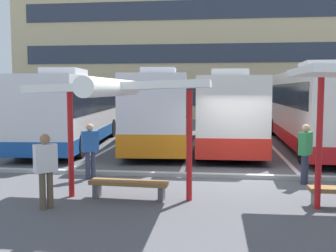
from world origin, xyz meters
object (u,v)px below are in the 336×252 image
(coach_bus_2, at_px, (227,112))
(waiting_shelter_0, at_px, (126,89))
(coach_bus_1, at_px, (161,110))
(coach_bus_0, at_px, (73,110))
(waiting_passenger_0, at_px, (90,147))
(waiting_passenger_1, at_px, (46,166))
(bench_0, at_px, (129,185))
(waiting_passenger_2, at_px, (305,149))
(coach_bus_3, at_px, (312,108))

(coach_bus_2, height_order, waiting_shelter_0, coach_bus_2)
(coach_bus_1, bearing_deg, coach_bus_0, -168.47)
(waiting_passenger_0, bearing_deg, waiting_passenger_1, -90.46)
(coach_bus_0, height_order, bench_0, coach_bus_0)
(waiting_passenger_1, bearing_deg, bench_0, 31.69)
(coach_bus_2, bearing_deg, waiting_shelter_0, -104.95)
(waiting_passenger_1, height_order, waiting_passenger_2, waiting_passenger_2)
(coach_bus_2, xyz_separation_m, waiting_shelter_0, (-2.60, -9.75, 1.04))
(coach_bus_2, relative_size, waiting_shelter_0, 2.23)
(coach_bus_0, distance_m, coach_bus_3, 11.18)
(coach_bus_0, distance_m, waiting_shelter_0, 10.32)
(coach_bus_0, distance_m, bench_0, 10.17)
(bench_0, bearing_deg, waiting_passenger_1, -148.31)
(waiting_shelter_0, height_order, waiting_passenger_2, waiting_shelter_0)
(waiting_shelter_0, bearing_deg, coach_bus_1, 93.13)
(waiting_passenger_2, bearing_deg, coach_bus_3, 76.11)
(coach_bus_2, bearing_deg, waiting_passenger_2, -75.01)
(coach_bus_1, relative_size, waiting_shelter_0, 2.38)
(waiting_shelter_0, relative_size, waiting_passenger_1, 2.86)
(coach_bus_0, bearing_deg, waiting_shelter_0, -63.13)
(coach_bus_0, height_order, coach_bus_3, coach_bus_3)
(waiting_passenger_0, bearing_deg, coach_bus_3, 43.75)
(bench_0, xyz_separation_m, waiting_passenger_1, (-1.65, -1.02, 0.63))
(coach_bus_3, xyz_separation_m, waiting_shelter_0, (-6.50, -10.07, 0.84))
(coach_bus_2, xyz_separation_m, waiting_passenger_2, (1.98, -7.40, -0.64))
(waiting_passenger_1, distance_m, waiting_passenger_2, 6.99)
(coach_bus_2, bearing_deg, coach_bus_0, -175.37)
(coach_bus_1, relative_size, bench_0, 5.85)
(waiting_passenger_1, bearing_deg, waiting_passenger_2, 26.82)
(coach_bus_0, relative_size, coach_bus_1, 0.92)
(coach_bus_0, bearing_deg, coach_bus_2, 4.63)
(coach_bus_1, xyz_separation_m, bench_0, (0.55, -9.79, -1.32))
(coach_bus_3, bearing_deg, coach_bus_1, -179.48)
(coach_bus_0, height_order, coach_bus_1, coach_bus_1)
(waiting_passenger_0, xyz_separation_m, waiting_passenger_2, (6.21, 0.06, 0.03))
(coach_bus_3, distance_m, waiting_shelter_0, 12.01)
(coach_bus_0, distance_m, waiting_passenger_2, 11.50)
(coach_bus_3, relative_size, waiting_passenger_2, 7.33)
(coach_bus_1, xyz_separation_m, waiting_passenger_1, (-1.10, -10.81, -0.68))
(coach_bus_3, bearing_deg, coach_bus_0, -175.39)
(coach_bus_3, height_order, waiting_passenger_0, coach_bus_3)
(coach_bus_3, distance_m, bench_0, 11.89)
(coach_bus_1, height_order, bench_0, coach_bus_1)
(coach_bus_0, xyz_separation_m, coach_bus_2, (7.25, 0.59, -0.07))
(coach_bus_0, height_order, coach_bus_2, coach_bus_0)
(coach_bus_2, height_order, coach_bus_3, coach_bus_3)
(bench_0, relative_size, waiting_passenger_0, 1.18)
(coach_bus_2, xyz_separation_m, waiting_passenger_0, (-4.23, -7.46, -0.67))
(waiting_passenger_2, bearing_deg, bench_0, -155.04)
(coach_bus_1, height_order, coach_bus_2, coach_bus_1)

